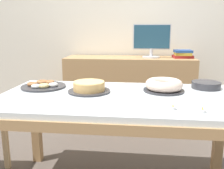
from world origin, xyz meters
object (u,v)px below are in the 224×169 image
Objects in this scene: pastry_platter at (43,86)px; book_stack at (183,54)px; plate_stack at (206,85)px; cake_chocolate_round at (89,87)px; tealight_centre at (202,111)px; computer_monitor at (152,41)px; cake_golden_bundt at (164,85)px; tealight_left_edge at (173,108)px.

book_stack is at bearing 43.13° from pastry_platter.
book_stack is at bearing 90.65° from plate_stack.
cake_chocolate_round reaches higher than tealight_centre.
pastry_platter is (-0.37, 0.10, -0.02)m from cake_chocolate_round.
cake_chocolate_round reaches higher than pastry_platter.
computer_monitor is 1.12m from plate_stack.
tealight_centre is (0.69, -0.37, -0.02)m from cake_chocolate_round.
cake_golden_bundt is at bearing -87.72° from computer_monitor.
tealight_left_edge is at bearing -87.84° from computer_monitor.
cake_chocolate_round is 0.89× the size of pastry_platter.
cake_chocolate_round is at bearing -166.47° from plate_stack.
plate_stack is (0.01, -1.02, -0.13)m from book_stack.
book_stack is at bearing 79.25° from tealight_left_edge.
book_stack is at bearing 84.75° from tealight_centre.
tealight_left_edge is at bearing -31.80° from cake_chocolate_round.
pastry_platter is at bearing 154.69° from tealight_left_edge.
pastry_platter is 8.29× the size of tealight_left_edge.
computer_monitor is at bearing 92.28° from cake_golden_bundt.
cake_golden_bundt is 0.34m from plate_stack.
plate_stack is at bearing 74.49° from tealight_centre.
book_stack is 1.10× the size of plate_stack.
tealight_centre is at bearing -28.19° from cake_chocolate_round.
book_stack reaches higher than cake_golden_bundt.
plate_stack is at bearing -89.35° from book_stack.
cake_golden_bundt is (-0.31, -1.15, -0.11)m from book_stack.
book_stack is 1.66m from pastry_platter.
book_stack is 5.76× the size of tealight_left_edge.
cake_golden_bundt is at bearing -1.09° from pastry_platter.
cake_golden_bundt is 7.19× the size of tealight_left_edge.
cake_chocolate_round is at bearing -111.26° from computer_monitor.
pastry_platter is at bearing 165.32° from cake_chocolate_round.
computer_monitor is 1.44m from pastry_platter.
cake_chocolate_round reaches higher than plate_stack.
tealight_left_edge is at bearing -100.75° from book_stack.
cake_golden_bundt reaches higher than plate_stack.
pastry_platter is at bearing 156.28° from tealight_centre.
cake_chocolate_round is (-0.83, -1.23, -0.12)m from book_stack.
tealight_left_edge is at bearing 166.77° from tealight_centre.
computer_monitor is 10.60× the size of tealight_centre.
plate_stack is at bearing 20.82° from cake_golden_bundt.
computer_monitor is 1.47× the size of cake_golden_bundt.
cake_golden_bundt is (0.05, -1.14, -0.26)m from computer_monitor.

